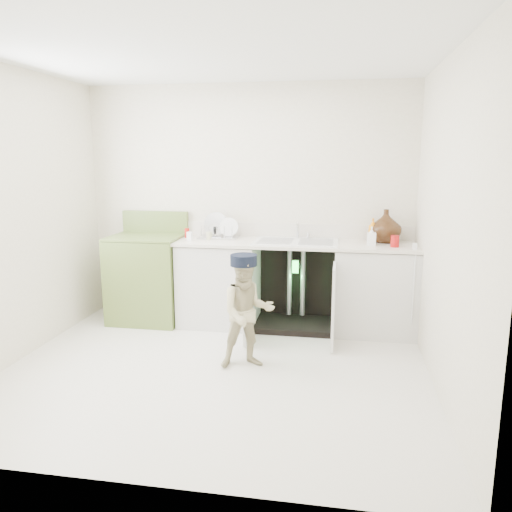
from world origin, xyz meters
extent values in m
plane|color=silver|center=(0.00, 0.00, 0.00)|extent=(3.50, 3.50, 0.00)
cube|color=#EDE5CB|center=(0.00, 1.50, 1.25)|extent=(3.50, 2.50, 0.02)
cube|color=#EDE5CB|center=(0.00, -1.50, 1.25)|extent=(3.50, 2.50, 0.02)
cube|color=#EDE5CB|center=(-1.75, 0.00, 1.25)|extent=(2.50, 3.00, 0.02)
cube|color=#EDE5CB|center=(1.75, 0.00, 1.25)|extent=(2.50, 3.00, 0.02)
plane|color=white|center=(0.00, 0.00, 2.50)|extent=(3.50, 3.50, 0.00)
cube|color=silver|center=(-0.25, 1.20, 0.43)|extent=(0.80, 0.60, 0.86)
cube|color=silver|center=(1.35, 1.20, 0.43)|extent=(0.80, 0.60, 0.86)
cube|color=black|center=(0.55, 1.47, 0.43)|extent=(0.80, 0.06, 0.86)
cube|color=black|center=(0.55, 1.20, 0.03)|extent=(0.80, 0.60, 0.06)
cylinder|color=gray|center=(0.48, 1.30, 0.45)|extent=(0.05, 0.05, 0.70)
cylinder|color=gray|center=(0.62, 1.30, 0.45)|extent=(0.05, 0.05, 0.70)
cylinder|color=gray|center=(0.55, 1.25, 0.62)|extent=(0.07, 0.18, 0.07)
cube|color=silver|center=(0.15, 0.70, 0.40)|extent=(0.03, 0.40, 0.76)
cube|color=silver|center=(0.95, 0.70, 0.40)|extent=(0.02, 0.40, 0.76)
cube|color=silver|center=(0.55, 1.20, 0.89)|extent=(2.44, 0.64, 0.03)
cube|color=silver|center=(0.55, 1.49, 0.98)|extent=(2.44, 0.02, 0.15)
cube|color=white|center=(0.55, 1.20, 0.90)|extent=(0.85, 0.55, 0.02)
cube|color=gray|center=(0.34, 1.20, 0.91)|extent=(0.34, 0.40, 0.01)
cube|color=gray|center=(0.76, 1.20, 0.91)|extent=(0.34, 0.40, 0.01)
cylinder|color=silver|center=(0.55, 1.42, 0.99)|extent=(0.03, 0.03, 0.17)
cylinder|color=silver|center=(0.55, 1.36, 1.06)|extent=(0.02, 0.14, 0.02)
cylinder|color=silver|center=(0.66, 1.42, 0.94)|extent=(0.04, 0.04, 0.06)
cylinder|color=white|center=(1.68, 0.89, 0.55)|extent=(0.01, 0.01, 0.70)
cube|color=white|center=(1.68, 0.98, 0.93)|extent=(0.04, 0.02, 0.06)
cube|color=silver|center=(-0.28, 1.32, 0.91)|extent=(0.41, 0.27, 0.02)
cylinder|color=silver|center=(-0.32, 1.34, 0.98)|extent=(0.26, 0.09, 0.25)
cylinder|color=white|center=(-0.17, 1.32, 0.97)|extent=(0.20, 0.05, 0.20)
cylinder|color=silver|center=(-0.45, 1.22, 0.98)|extent=(0.01, 0.01, 0.12)
cylinder|color=silver|center=(-0.36, 1.22, 0.98)|extent=(0.01, 0.01, 0.12)
cylinder|color=silver|center=(-0.28, 1.22, 0.98)|extent=(0.01, 0.01, 0.12)
cylinder|color=silver|center=(-0.20, 1.22, 0.98)|extent=(0.01, 0.01, 0.12)
cylinder|color=silver|center=(-0.12, 1.22, 0.98)|extent=(0.01, 0.01, 0.12)
imported|color=#4B2215|center=(1.44, 1.34, 1.07)|extent=(0.32, 0.32, 0.33)
imported|color=orange|center=(1.31, 1.30, 1.02)|extent=(0.09, 0.10, 0.24)
imported|color=white|center=(1.29, 1.14, 0.99)|extent=(0.08, 0.08, 0.18)
cylinder|color=#B30F0F|center=(1.51, 1.08, 0.96)|extent=(0.08, 0.08, 0.11)
cylinder|color=red|center=(-0.62, 1.28, 0.95)|extent=(0.05, 0.05, 0.10)
cylinder|color=#C2BE8E|center=(-0.36, 1.20, 0.94)|extent=(0.06, 0.06, 0.08)
cylinder|color=black|center=(-0.32, 1.32, 0.96)|extent=(0.04, 0.04, 0.12)
cube|color=white|center=(-0.54, 1.10, 0.95)|extent=(0.05, 0.05, 0.09)
cube|color=olive|center=(-1.04, 1.18, 0.45)|extent=(0.75, 0.65, 0.90)
cube|color=olive|center=(-1.04, 1.18, 0.92)|extent=(0.75, 0.65, 0.02)
cube|color=olive|center=(-1.04, 1.46, 1.04)|extent=(0.75, 0.06, 0.24)
cylinder|color=black|center=(-1.23, 1.02, 0.91)|extent=(0.17, 0.17, 0.02)
cylinder|color=silver|center=(-1.23, 1.02, 0.92)|extent=(0.20, 0.20, 0.01)
cylinder|color=black|center=(-1.23, 1.33, 0.91)|extent=(0.17, 0.17, 0.02)
cylinder|color=silver|center=(-1.23, 1.33, 0.92)|extent=(0.20, 0.20, 0.01)
cylinder|color=black|center=(-0.85, 1.02, 0.91)|extent=(0.17, 0.17, 0.02)
cylinder|color=silver|center=(-0.85, 1.02, 0.92)|extent=(0.20, 0.20, 0.01)
cylinder|color=black|center=(-0.85, 1.33, 0.91)|extent=(0.17, 0.17, 0.02)
cylinder|color=silver|center=(-0.85, 1.33, 0.92)|extent=(0.20, 0.20, 0.01)
imported|color=#C5B78D|center=(0.25, 0.14, 0.47)|extent=(0.56, 0.50, 0.95)
cylinder|color=black|center=(0.25, 0.14, 0.92)|extent=(0.28, 0.28, 0.09)
cube|color=black|center=(0.21, 0.23, 0.88)|extent=(0.19, 0.14, 0.01)
cube|color=black|center=(0.58, 0.86, 0.72)|extent=(0.07, 0.01, 0.14)
cube|color=#26F23F|center=(0.58, 0.85, 0.72)|extent=(0.06, 0.00, 0.12)
camera|label=1|loc=(0.99, -3.77, 1.76)|focal=35.00mm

